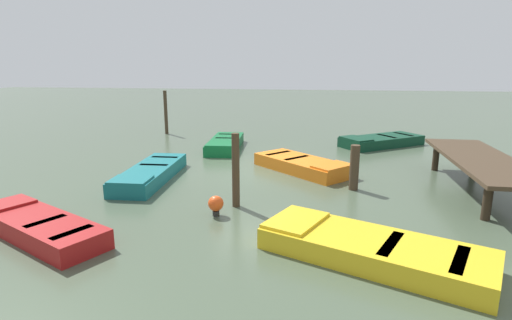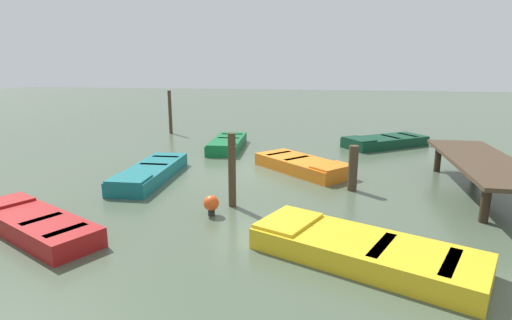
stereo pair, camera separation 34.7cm
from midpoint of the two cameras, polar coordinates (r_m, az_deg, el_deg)
name	(u,v)px [view 1 (the left image)]	position (r m, az deg, el deg)	size (l,w,h in m)	color
ground_plane	(256,170)	(13.51, -0.74, -1.45)	(80.00, 80.00, 0.00)	#475642
dock_segment	(482,162)	(12.60, 28.11, -0.23)	(5.55, 1.80, 0.95)	#423323
rowboat_green	(225,144)	(16.85, -4.90, 2.28)	(3.47, 1.36, 0.46)	#0F602D
rowboat_yellow	(371,248)	(7.79, 14.42, -11.77)	(3.01, 4.25, 0.46)	gold
rowboat_teal	(150,173)	(12.80, -15.19, -1.78)	(3.85, 1.25, 0.46)	#14666B
rowboat_dark_green	(381,141)	(18.13, 16.42, 2.57)	(3.22, 3.74, 0.46)	#0C3823
rowboat_red	(39,226)	(9.66, -28.79, -8.03)	(2.55, 3.54, 0.46)	maroon
rowboat_orange	(303,165)	(13.43, 5.73, -0.65)	(3.26, 3.34, 0.46)	orange
mooring_piling_mid_left	(166,112)	(20.73, -12.87, 6.45)	(0.17, 0.17, 2.11)	#423323
mooring_piling_far_right	(354,168)	(11.63, 12.65, -1.03)	(0.26, 0.26, 1.26)	#423323
mooring_piling_near_right	(236,170)	(9.97, -3.82, -1.46)	(0.19, 0.19, 1.83)	#423323
marker_buoy	(216,204)	(9.58, -6.63, -6.09)	(0.36, 0.36, 0.48)	#262626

